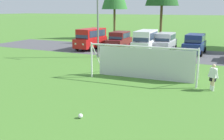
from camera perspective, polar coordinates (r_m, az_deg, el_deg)
ground_plane at (r=18.66m, az=10.41°, el=-2.05°), size 400.00×400.00×0.00m
parking_lot_strip at (r=29.13m, az=16.20°, el=3.18°), size 52.00×8.40×0.01m
soccer_ball at (r=12.09m, az=-6.96°, el=-10.01°), size 0.22×0.22×0.22m
soccer_goal at (r=18.22m, az=6.98°, el=1.88°), size 7.53×2.43×2.57m
player_midfield_center at (r=16.89m, az=21.34°, el=-1.50°), size 0.67×0.44×1.64m
parked_car_slot_far_left at (r=32.11m, az=-4.66°, el=6.98°), size 2.40×4.90×2.52m
parked_car_slot_left at (r=31.96m, az=1.64°, el=6.57°), size 2.38×4.72×2.16m
parked_car_slot_center_left at (r=29.45m, az=7.38°, el=6.34°), size 2.43×4.92×2.52m
parked_car_slot_center at (r=30.69m, az=11.57°, el=6.03°), size 2.18×4.62×2.16m
parked_car_slot_center_right at (r=30.05m, az=17.75°, el=5.51°), size 2.20×4.63×2.16m
street_lamp at (r=26.37m, az=-2.84°, el=11.99°), size 2.00×0.32×8.24m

